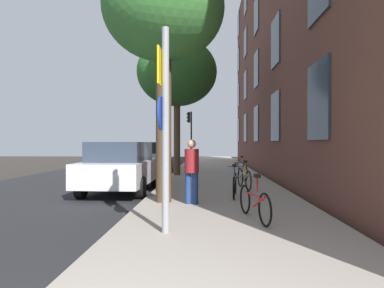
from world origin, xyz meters
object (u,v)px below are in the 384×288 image
object	(u,v)px
sign_post	(164,118)
bicycle_2	(244,178)
tree_near	(164,11)
bicycle_0	(254,202)
bicycle_3	(241,170)
pedestrian_0	(192,167)
car_0	(122,166)
traffic_light	(190,127)
car_1	(152,156)
bicycle_1	(235,184)
tree_far	(177,73)

from	to	relation	value
sign_post	bicycle_2	bearing A→B (deg)	69.85
tree_near	bicycle_0	xyz separation A→B (m)	(2.00, -1.84, -4.45)
tree_near	bicycle_3	bearing A→B (deg)	63.86
bicycle_0	pedestrian_0	distance (m)	2.12
sign_post	pedestrian_0	bearing A→B (deg)	82.40
bicycle_2	bicycle_3	xyz separation A→B (m)	(0.15, 2.58, 0.02)
bicycle_2	pedestrian_0	bearing A→B (deg)	-120.61
tree_near	bicycle_3	xyz separation A→B (m)	(2.46, 5.00, -4.42)
bicycle_3	sign_post	bearing A→B (deg)	-104.89
bicycle_0	bicycle_3	distance (m)	6.86
bicycle_3	car_0	size ratio (longest dim) A/B	0.42
car_0	tree_near	bearing A→B (deg)	-54.17
bicycle_2	car_0	size ratio (longest dim) A/B	0.38
traffic_light	bicycle_2	world-z (taller)	traffic_light
pedestrian_0	car_1	distance (m)	10.76
bicycle_3	bicycle_1	bearing A→B (deg)	-98.23
tree_far	traffic_light	bearing A→B (deg)	89.41
bicycle_2	pedestrian_0	world-z (taller)	pedestrian_0
sign_post	bicycle_0	xyz separation A→B (m)	(1.63, 0.98, -1.55)
bicycle_0	car_0	xyz separation A→B (m)	(-3.66, 4.14, 0.37)
bicycle_3	pedestrian_0	xyz separation A→B (m)	(-1.74, -5.25, 0.52)
traffic_light	tree_far	size ratio (longest dim) A/B	0.62
bicycle_0	car_1	xyz separation A→B (m)	(-3.98, 12.01, 0.37)
tree_near	car_0	xyz separation A→B (m)	(-1.66, 2.30, -4.08)
bicycle_0	bicycle_2	world-z (taller)	bicycle_2
tree_near	car_1	size ratio (longest dim) A/B	1.55
sign_post	car_1	xyz separation A→B (m)	(-2.35, 12.99, -1.18)
pedestrian_0	car_1	world-z (taller)	pedestrian_0
tree_near	bicycle_0	size ratio (longest dim) A/B	3.68
tree_near	bicycle_3	world-z (taller)	tree_near
tree_far	car_0	bearing A→B (deg)	-107.02
sign_post	car_1	size ratio (longest dim) A/B	0.86
car_1	bicycle_0	bearing A→B (deg)	-71.66
pedestrian_0	car_0	bearing A→B (deg)	133.06
traffic_light	car_0	world-z (taller)	traffic_light
sign_post	bicycle_2	distance (m)	5.80
car_1	bicycle_2	bearing A→B (deg)	-61.06
sign_post	tree_far	distance (m)	10.07
tree_near	bicycle_1	xyz separation A→B (m)	(1.86, 0.89, -4.45)
sign_post	bicycle_2	xyz separation A→B (m)	(1.93, 5.25, -1.54)
tree_far	car_0	size ratio (longest dim) A/B	1.51
traffic_light	bicycle_1	xyz separation A→B (m)	(2.03, -16.02, -2.30)
traffic_light	car_0	size ratio (longest dim) A/B	0.93
bicycle_3	car_0	bearing A→B (deg)	-146.69
tree_near	pedestrian_0	distance (m)	3.98
traffic_light	bicycle_0	size ratio (longest dim) A/B	2.31
bicycle_2	tree_near	bearing A→B (deg)	-133.48
tree_near	car_0	bearing A→B (deg)	125.83
tree_near	pedestrian_0	world-z (taller)	tree_near
bicycle_0	bicycle_2	distance (m)	4.28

